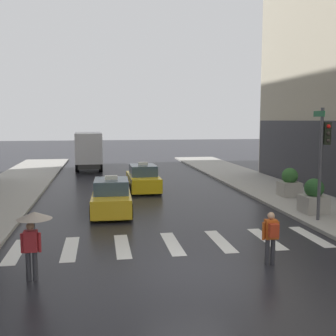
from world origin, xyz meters
TOP-DOWN VIEW (x-y plane):
  - ground_plane at (0.00, 0.00)m, footprint 160.00×160.00m
  - crosswalk_markings at (-0.00, 3.00)m, footprint 11.30×2.80m
  - traffic_light_pole at (6.82, 4.82)m, footprint 0.44×0.84m
  - taxi_lead at (-2.02, 8.41)m, footprint 2.04×4.59m
  - taxi_second at (0.13, 14.34)m, footprint 1.98×4.56m
  - box_truck at (-3.54, 25.56)m, footprint 2.47×7.60m
  - pedestrian_with_umbrella at (-4.37, 0.34)m, footprint 0.96×0.96m
  - pedestrian_with_backpack at (2.59, 0.36)m, footprint 0.55×0.43m
  - planter_near_corner at (7.24, 6.15)m, footprint 1.10×1.10m
  - planter_mid_block at (8.05, 10.23)m, footprint 1.10×1.10m

SIDE VIEW (x-z plane):
  - ground_plane at x=0.00m, z-range 0.00..0.00m
  - crosswalk_markings at x=0.00m, z-range 0.00..0.01m
  - taxi_lead at x=-2.02m, z-range -0.18..1.63m
  - taxi_second at x=0.13m, z-range -0.18..1.63m
  - planter_near_corner at x=7.24m, z-range 0.07..1.67m
  - planter_mid_block at x=8.05m, z-range 0.07..1.67m
  - pedestrian_with_backpack at x=2.59m, z-range 0.15..1.80m
  - pedestrian_with_umbrella at x=-4.37m, z-range 0.55..2.49m
  - box_truck at x=-3.54m, z-range 0.18..3.53m
  - traffic_light_pole at x=6.82m, z-range 0.86..5.66m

